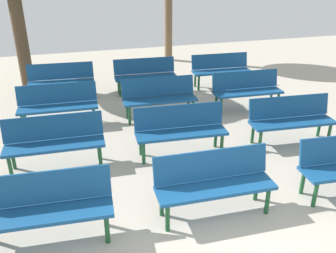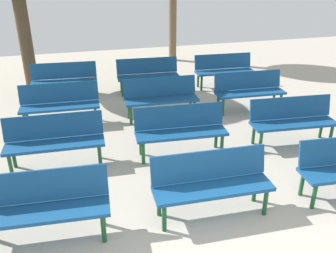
# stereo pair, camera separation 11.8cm
# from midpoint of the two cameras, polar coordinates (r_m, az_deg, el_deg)

# --- Properties ---
(bench_r0_c0) EXTENTS (1.63, 0.60, 0.87)m
(bench_r0_c0) POSITION_cam_midpoint_polar(r_m,az_deg,el_deg) (4.64, -19.70, -11.67)
(bench_r0_c0) COLOR navy
(bench_r0_c0) RESTS_ON ground_plane
(bench_r0_c1) EXTENTS (1.62, 0.54, 0.87)m
(bench_r0_c1) POSITION_cam_midpoint_polar(r_m,az_deg,el_deg) (4.85, 6.62, -8.47)
(bench_r0_c1) COLOR navy
(bench_r0_c1) RESTS_ON ground_plane
(bench_r1_c0) EXTENTS (1.62, 0.55, 0.87)m
(bench_r1_c0) POSITION_cam_midpoint_polar(r_m,az_deg,el_deg) (6.17, -18.16, -1.96)
(bench_r1_c0) COLOR navy
(bench_r1_c0) RESTS_ON ground_plane
(bench_r1_c1) EXTENTS (1.63, 0.60, 0.87)m
(bench_r1_c1) POSITION_cam_midpoint_polar(r_m,az_deg,el_deg) (6.28, 1.45, -0.17)
(bench_r1_c1) COLOR navy
(bench_r1_c1) RESTS_ON ground_plane
(bench_r1_c2) EXTENTS (1.64, 0.62, 0.87)m
(bench_r1_c2) POSITION_cam_midpoint_polar(r_m,az_deg,el_deg) (7.06, 18.56, 1.40)
(bench_r1_c2) COLOR navy
(bench_r1_c2) RESTS_ON ground_plane
(bench_r2_c0) EXTENTS (1.62, 0.56, 0.87)m
(bench_r2_c0) POSITION_cam_midpoint_polar(r_m,az_deg,el_deg) (7.74, -17.55, 3.59)
(bench_r2_c0) COLOR navy
(bench_r2_c0) RESTS_ON ground_plane
(bench_r2_c1) EXTENTS (1.62, 0.56, 0.87)m
(bench_r2_c1) POSITION_cam_midpoint_polar(r_m,az_deg,el_deg) (7.81, -1.84, 4.95)
(bench_r2_c1) COLOR navy
(bench_r2_c1) RESTS_ON ground_plane
(bench_r2_c2) EXTENTS (1.63, 0.58, 0.87)m
(bench_r2_c2) POSITION_cam_midpoint_polar(r_m,az_deg,el_deg) (8.47, 12.05, 5.99)
(bench_r2_c2) COLOR navy
(bench_r2_c2) RESTS_ON ground_plane
(bench_r3_c0) EXTENTS (1.63, 0.61, 0.87)m
(bench_r3_c0) POSITION_cam_midpoint_polar(r_m,az_deg,el_deg) (9.35, -17.01, 7.22)
(bench_r3_c0) COLOR navy
(bench_r3_c0) RESTS_ON ground_plane
(bench_r3_c1) EXTENTS (1.63, 0.58, 0.87)m
(bench_r3_c1) POSITION_cam_midpoint_polar(r_m,az_deg,el_deg) (9.46, -4.03, 8.45)
(bench_r3_c1) COLOR navy
(bench_r3_c1) RESTS_ON ground_plane
(bench_r3_c2) EXTENTS (1.63, 0.58, 0.87)m
(bench_r3_c2) POSITION_cam_midpoint_polar(r_m,az_deg,el_deg) (10.02, 8.08, 9.20)
(bench_r3_c2) COLOR navy
(bench_r3_c2) RESTS_ON ground_plane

